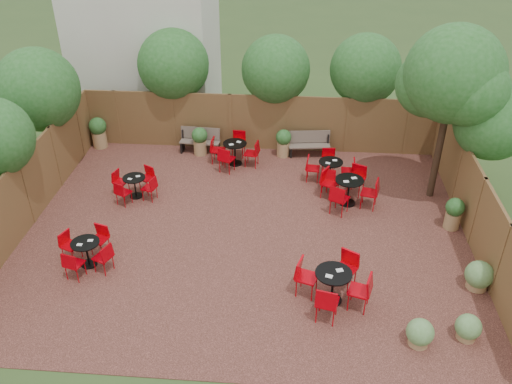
{
  "coord_description": "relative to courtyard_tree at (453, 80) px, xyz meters",
  "views": [
    {
      "loc": [
        1.24,
        -11.86,
        8.74
      ],
      "look_at": [
        0.24,
        0.5,
        1.0
      ],
      "focal_mm": 37.71,
      "sensor_mm": 36.0,
      "label": 1
    }
  ],
  "objects": [
    {
      "name": "park_bench_left",
      "position": [
        -7.41,
        2.3,
        -3.22
      ],
      "size": [
        1.39,
        0.54,
        0.85
      ],
      "rotation": [
        0.0,
        0.0,
        -0.07
      ],
      "color": "brown",
      "rests_on": "courtyard_paving"
    },
    {
      "name": "bistro_tables",
      "position": [
        -4.94,
        -1.46,
        -3.2
      ],
      "size": [
        8.25,
        8.0,
        0.95
      ],
      "color": "black",
      "rests_on": "courtyard_paving"
    },
    {
      "name": "fence_right",
      "position": [
        0.61,
        -2.31,
        -2.67
      ],
      "size": [
        0.08,
        10.0,
        2.0
      ],
      "primitive_type": "cube",
      "color": "#4E351D",
      "rests_on": "ground"
    },
    {
      "name": "courtyard_tree",
      "position": [
        0.0,
        0.0,
        0.0
      ],
      "size": [
        2.81,
        2.71,
        5.14
      ],
      "rotation": [
        0.0,
        0.0,
        0.06
      ],
      "color": "black",
      "rests_on": "courtyard_paving"
    },
    {
      "name": "ground",
      "position": [
        -5.39,
        -2.31,
        -3.67
      ],
      "size": [
        80.0,
        80.0,
        0.0
      ],
      "primitive_type": "plane",
      "color": "#354F23",
      "rests_on": "ground"
    },
    {
      "name": "park_bench_right",
      "position": [
        -3.65,
        2.31,
        -3.21
      ],
      "size": [
        1.43,
        0.61,
        0.86
      ],
      "rotation": [
        0.0,
        0.0,
        0.12
      ],
      "color": "brown",
      "rests_on": "courtyard_paving"
    },
    {
      "name": "fence_back",
      "position": [
        -5.39,
        2.69,
        -2.67
      ],
      "size": [
        12.0,
        0.08,
        2.0
      ],
      "primitive_type": "cube",
      "color": "#4E351D",
      "rests_on": "ground"
    },
    {
      "name": "overhang_foliage",
      "position": [
        -7.3,
        0.87,
        -0.97
      ],
      "size": [
        15.53,
        10.58,
        2.54
      ],
      "color": "#1F561B",
      "rests_on": "ground"
    },
    {
      "name": "courtyard_paving",
      "position": [
        -5.39,
        -2.31,
        -3.66
      ],
      "size": [
        12.0,
        10.0,
        0.02
      ],
      "primitive_type": "cube",
      "color": "#331C15",
      "rests_on": "ground"
    },
    {
      "name": "low_shrubs",
      "position": [
        -0.36,
        -5.09,
        -3.33
      ],
      "size": [
        2.31,
        2.52,
        0.72
      ],
      "color": "#9C7A4E",
      "rests_on": "courtyard_paving"
    },
    {
      "name": "planters",
      "position": [
        -6.41,
        1.44,
        -3.11
      ],
      "size": [
        11.82,
        4.57,
        1.1
      ],
      "color": "#9C7A4E",
      "rests_on": "courtyard_paving"
    },
    {
      "name": "neighbour_building",
      "position": [
        -9.89,
        5.69,
        0.33
      ],
      "size": [
        5.0,
        4.0,
        8.0
      ],
      "primitive_type": "cube",
      "color": "beige",
      "rests_on": "ground"
    },
    {
      "name": "fence_left",
      "position": [
        -11.39,
        -2.31,
        -2.67
      ],
      "size": [
        0.08,
        10.0,
        2.0
      ],
      "primitive_type": "cube",
      "color": "#4E351D",
      "rests_on": "ground"
    }
  ]
}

